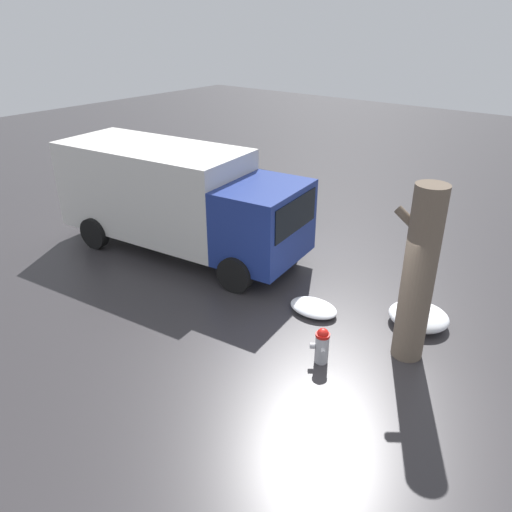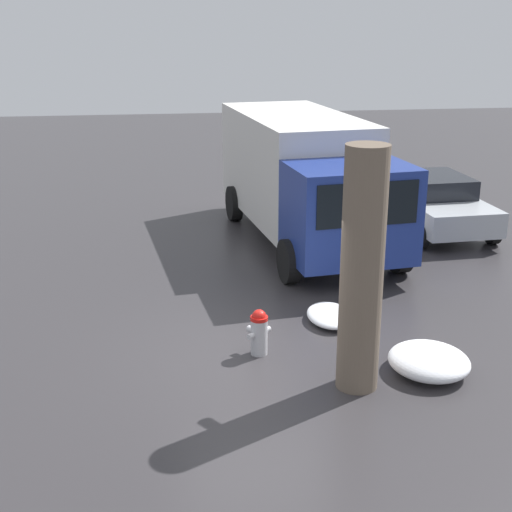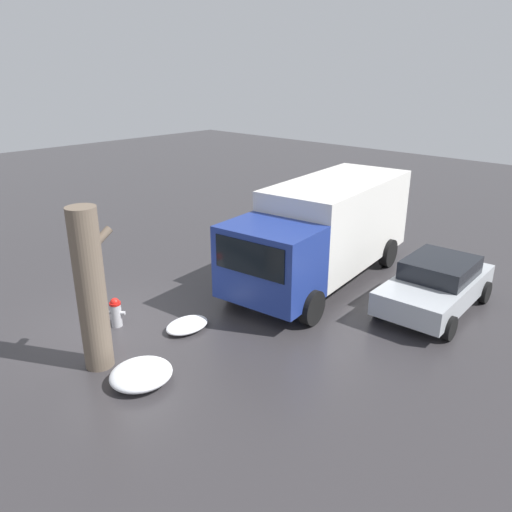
{
  "view_description": "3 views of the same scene",
  "coord_description": "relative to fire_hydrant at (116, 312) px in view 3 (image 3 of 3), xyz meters",
  "views": [
    {
      "loc": [
        -3.89,
        6.95,
        6.12
      ],
      "look_at": [
        2.61,
        -1.25,
        1.02
      ],
      "focal_mm": 35.0,
      "sensor_mm": 36.0,
      "label": 1
    },
    {
      "loc": [
        -10.15,
        1.46,
        5.09
      ],
      "look_at": [
        2.58,
        -0.31,
        0.77
      ],
      "focal_mm": 50.0,
      "sensor_mm": 36.0,
      "label": 2
    },
    {
      "loc": [
        -5.65,
        -10.05,
        6.0
      ],
      "look_at": [
        3.59,
        -1.37,
        1.22
      ],
      "focal_mm": 35.0,
      "sensor_mm": 36.0,
      "label": 3
    }
  ],
  "objects": [
    {
      "name": "ground_plane",
      "position": [
        -0.0,
        -0.0,
        -0.39
      ],
      "size": [
        60.0,
        60.0,
        0.0
      ],
      "primitive_type": "plane",
      "color": "#333033"
    },
    {
      "name": "fire_hydrant",
      "position": [
        0.0,
        0.0,
        0.0
      ],
      "size": [
        0.4,
        0.43,
        0.76
      ],
      "rotation": [
        0.0,
        0.0,
        0.65
      ],
      "color": "#B7B7BC",
      "rests_on": "ground_plane"
    },
    {
      "name": "tree_trunk",
      "position": [
        -1.21,
        -1.26,
        1.39
      ],
      "size": [
        0.92,
        0.6,
        3.52
      ],
      "color": "#6B5B4C",
      "rests_on": "ground_plane"
    },
    {
      "name": "delivery_truck",
      "position": [
        5.98,
        -1.92,
        1.2
      ],
      "size": [
        7.4,
        3.36,
        2.89
      ],
      "rotation": [
        0.0,
        0.0,
        1.69
      ],
      "color": "navy",
      "rests_on": "ground_plane"
    },
    {
      "name": "parked_car",
      "position": [
        6.3,
        -5.31,
        0.32
      ],
      "size": [
        3.95,
        2.16,
        1.37
      ],
      "rotation": [
        0.0,
        0.0,
        1.62
      ],
      "color": "#ADB2B7",
      "rests_on": "ground_plane"
    },
    {
      "name": "snow_pile_by_hydrant",
      "position": [
        -0.96,
        -2.45,
        -0.2
      ],
      "size": [
        1.29,
        1.21,
        0.37
      ],
      "color": "white",
      "rests_on": "ground_plane"
    },
    {
      "name": "snow_pile_curbside",
      "position": [
        1.08,
        -1.42,
        -0.27
      ],
      "size": [
        1.14,
        0.8,
        0.23
      ],
      "color": "white",
      "rests_on": "ground_plane"
    }
  ]
}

